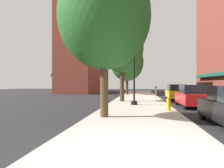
# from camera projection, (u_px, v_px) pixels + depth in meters

# --- Properties ---
(ground_plane) EXTENTS (90.00, 90.00, 0.00)m
(ground_plane) POSITION_uv_depth(u_px,v_px,m) (176.00, 100.00, 22.67)
(ground_plane) COLOR #232326
(sidewalk_slab) EXTENTS (4.80, 50.00, 0.12)m
(sidewalk_slab) POSITION_uv_depth(u_px,v_px,m) (138.00, 99.00, 24.18)
(sidewalk_slab) COLOR #B7B2A8
(sidewalk_slab) RESTS_ON ground
(building_far_background) EXTENTS (6.80, 18.00, 16.80)m
(building_far_background) POSITION_uv_depth(u_px,v_px,m) (84.00, 51.00, 43.43)
(building_far_background) COLOR brown
(building_far_background) RESTS_ON ground
(lamppost) EXTENTS (0.48, 0.48, 5.90)m
(lamppost) POSITION_uv_depth(u_px,v_px,m) (134.00, 65.00, 16.51)
(lamppost) COLOR black
(lamppost) RESTS_ON sidewalk_slab
(fire_hydrant) EXTENTS (0.33, 0.26, 0.79)m
(fire_hydrant) POSITION_uv_depth(u_px,v_px,m) (169.00, 104.00, 12.84)
(fire_hydrant) COLOR gold
(fire_hydrant) RESTS_ON sidewalk_slab
(parking_meter_near) EXTENTS (0.14, 0.09, 1.31)m
(parking_meter_near) POSITION_uv_depth(u_px,v_px,m) (156.00, 90.00, 25.02)
(parking_meter_near) COLOR slate
(parking_meter_near) RESTS_ON sidewalk_slab
(parking_meter_far) EXTENTS (0.14, 0.09, 1.31)m
(parking_meter_far) POSITION_uv_depth(u_px,v_px,m) (155.00, 90.00, 26.11)
(parking_meter_far) COLOR slate
(parking_meter_far) RESTS_ON sidewalk_slab
(tree_near) EXTENTS (4.92, 4.92, 7.65)m
(tree_near) POSITION_uv_depth(u_px,v_px,m) (127.00, 62.00, 32.09)
(tree_near) COLOR #422D1E
(tree_near) RESTS_ON sidewalk_slab
(tree_mid) EXTENTS (4.55, 4.55, 7.55)m
(tree_mid) POSITION_uv_depth(u_px,v_px,m) (104.00, 17.00, 10.56)
(tree_mid) COLOR #4C3823
(tree_mid) RESTS_ON sidewalk_slab
(tree_far) EXTENTS (3.97, 3.97, 7.19)m
(tree_far) POSITION_uv_depth(u_px,v_px,m) (122.00, 48.00, 19.89)
(tree_far) COLOR #422D1E
(tree_far) RESTS_ON sidewalk_slab
(car_red) EXTENTS (1.80, 4.30, 1.66)m
(car_red) POSITION_uv_depth(u_px,v_px,m) (192.00, 96.00, 15.87)
(car_red) COLOR black
(car_red) RESTS_ON ground
(car_yellow) EXTENTS (1.80, 4.30, 1.66)m
(car_yellow) POSITION_uv_depth(u_px,v_px,m) (176.00, 92.00, 22.91)
(car_yellow) COLOR black
(car_yellow) RESTS_ON ground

